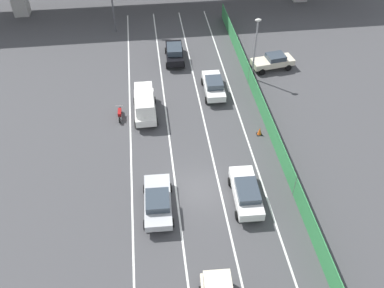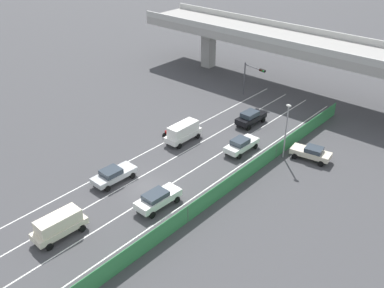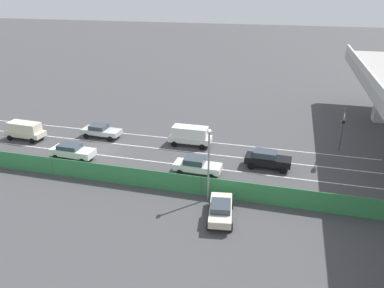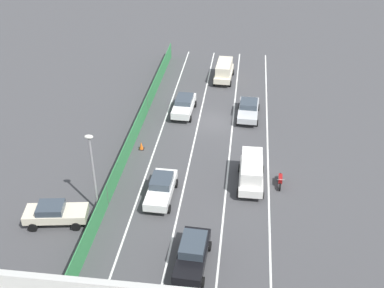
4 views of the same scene
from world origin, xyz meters
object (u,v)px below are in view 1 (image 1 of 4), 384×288
object	(u,v)px
car_van_white	(145,103)
car_sedan_black	(174,52)
traffic_cone	(260,131)
car_sedan_white	(214,85)
car_hatchback_white	(246,192)
parked_sedan_cream	(273,61)
motorcycle	(120,114)
street_lamp	(256,43)
traffic_light	(125,3)
car_sedan_silver	(158,202)

from	to	relation	value
car_van_white	car_sedan_black	bearing A→B (deg)	68.75
car_sedan_black	traffic_cone	world-z (taller)	car_sedan_black
car_van_white	car_sedan_white	xyz separation A→B (m)	(6.58, 2.48, -0.35)
car_sedan_white	traffic_cone	bearing A→B (deg)	-65.64
car_hatchback_white	car_van_white	xyz separation A→B (m)	(-6.71, 10.93, 0.34)
parked_sedan_cream	traffic_cone	xyz separation A→B (m)	(-3.88, -10.06, -0.52)
car_sedan_black	traffic_cone	bearing A→B (deg)	-64.86
motorcycle	street_lamp	xyz separation A→B (m)	(13.10, 4.72, 3.47)
street_lamp	traffic_light	bearing A→B (deg)	136.78
street_lamp	traffic_cone	world-z (taller)	street_lamp
car_hatchback_white	street_lamp	xyz separation A→B (m)	(4.12, 15.47, 3.01)
car_hatchback_white	street_lamp	size ratio (longest dim) A/B	0.73
car_sedan_black	traffic_light	world-z (taller)	traffic_light
motorcycle	traffic_light	xyz separation A→B (m)	(0.84, 16.24, 3.05)
motorcycle	parked_sedan_cream	bearing A→B (deg)	21.91
car_sedan_white	car_van_white	bearing A→B (deg)	-159.36
car_van_white	parked_sedan_cream	xyz separation A→B (m)	(13.37, 6.11, -0.40)
car_sedan_black	car_sedan_white	size ratio (longest dim) A/B	1.00
car_sedan_silver	traffic_cone	xyz separation A→B (m)	(9.05, 7.00, -0.52)
motorcycle	traffic_light	bearing A→B (deg)	87.04
car_van_white	motorcycle	bearing A→B (deg)	-175.50
car_van_white	motorcycle	size ratio (longest dim) A/B	2.46
car_hatchback_white	parked_sedan_cream	world-z (taller)	car_hatchback_white
car_van_white	parked_sedan_cream	bearing A→B (deg)	24.57
car_sedan_white	car_sedan_black	bearing A→B (deg)	115.92
car_hatchback_white	street_lamp	distance (m)	16.29
car_sedan_black	street_lamp	distance (m)	9.06
parked_sedan_cream	traffic_light	distance (m)	18.03
car_sedan_white	traffic_light	size ratio (longest dim) A/B	0.94
car_sedan_black	street_lamp	size ratio (longest dim) A/B	0.72
car_hatchback_white	parked_sedan_cream	xyz separation A→B (m)	(6.67, 17.05, -0.06)
motorcycle	parked_sedan_cream	distance (m)	16.86
traffic_cone	motorcycle	bearing A→B (deg)	162.23
car_sedan_black	car_sedan_silver	xyz separation A→B (m)	(-3.02, -19.85, -0.11)
car_sedan_silver	motorcycle	size ratio (longest dim) A/B	2.44
motorcycle	traffic_light	world-z (taller)	traffic_light
car_hatchback_white	traffic_light	distance (m)	28.31
parked_sedan_cream	street_lamp	world-z (taller)	street_lamp
car_sedan_black	car_van_white	bearing A→B (deg)	-111.25
car_sedan_silver	car_sedan_white	bearing A→B (deg)	65.40
car_van_white	car_sedan_silver	bearing A→B (deg)	-87.72
car_sedan_silver	car_van_white	bearing A→B (deg)	92.28
car_sedan_white	parked_sedan_cream	distance (m)	7.70
car_sedan_black	car_sedan_white	distance (m)	7.14
car_sedan_white	street_lamp	size ratio (longest dim) A/B	0.72
car_hatchback_white	car_sedan_white	bearing A→B (deg)	90.53
car_sedan_black	traffic_light	bearing A→B (deg)	124.33
car_sedan_black	traffic_cone	xyz separation A→B (m)	(6.03, -12.85, -0.63)
car_sedan_white	motorcycle	bearing A→B (deg)	-163.29
street_lamp	parked_sedan_cream	bearing A→B (deg)	31.71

